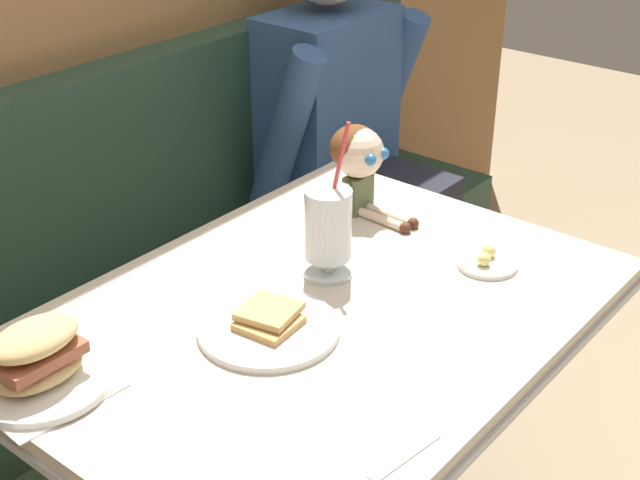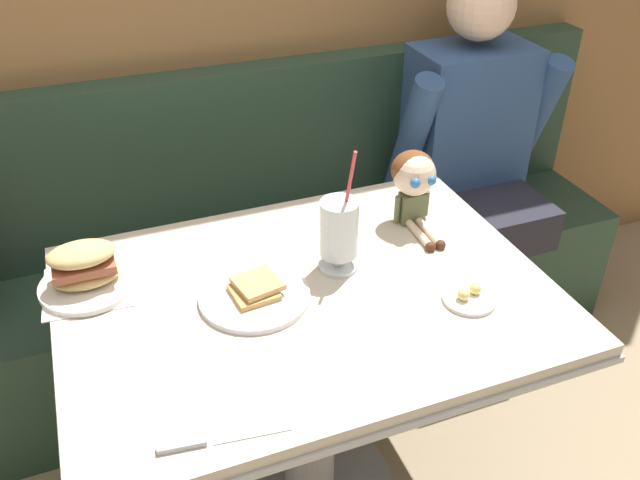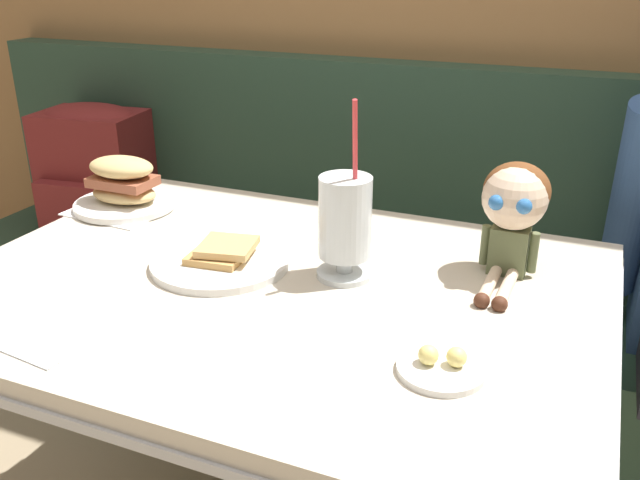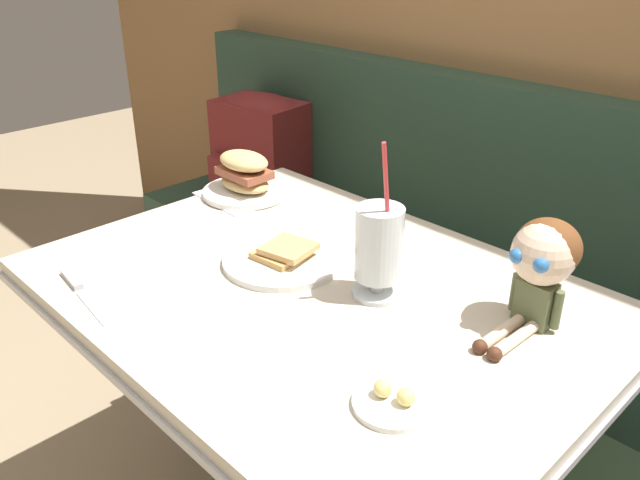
# 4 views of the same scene
# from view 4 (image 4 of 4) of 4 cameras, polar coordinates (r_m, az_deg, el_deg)

# --- Properties ---
(wood_panel_wall) EXTENTS (4.40, 0.08, 2.40)m
(wood_panel_wall) POSITION_cam_4_polar(r_m,az_deg,el_deg) (1.82, 20.89, 19.05)
(wood_panel_wall) COLOR olive
(wood_panel_wall) RESTS_ON ground
(booth_bench) EXTENTS (2.60, 0.48, 1.00)m
(booth_bench) POSITION_cam_4_polar(r_m,az_deg,el_deg) (1.91, 13.43, -7.94)
(booth_bench) COLOR #233D2D
(booth_bench) RESTS_ON ground
(diner_table) EXTENTS (1.11, 0.81, 0.74)m
(diner_table) POSITION_cam_4_polar(r_m,az_deg,el_deg) (1.38, -0.38, -11.16)
(diner_table) COLOR beige
(diner_table) RESTS_ON ground
(toast_plate) EXTENTS (0.25, 0.25, 0.04)m
(toast_plate) POSITION_cam_4_polar(r_m,az_deg,el_deg) (1.35, -3.27, -1.59)
(toast_plate) COLOR white
(toast_plate) RESTS_ON diner_table
(milkshake_glass) EXTENTS (0.10, 0.10, 0.31)m
(milkshake_glass) POSITION_cam_4_polar(r_m,az_deg,el_deg) (1.20, 5.20, -0.64)
(milkshake_glass) COLOR silver
(milkshake_glass) RESTS_ON diner_table
(sandwich_plate) EXTENTS (0.22, 0.22, 0.12)m
(sandwich_plate) POSITION_cam_4_polar(r_m,az_deg,el_deg) (1.68, -6.65, 5.41)
(sandwich_plate) COLOR white
(sandwich_plate) RESTS_ON diner_table
(butter_saucer) EXTENTS (0.12, 0.12, 0.04)m
(butter_saucer) POSITION_cam_4_polar(r_m,az_deg,el_deg) (0.99, 6.42, -13.90)
(butter_saucer) COLOR white
(butter_saucer) RESTS_ON diner_table
(butter_knife) EXTENTS (0.24, 0.05, 0.01)m
(butter_knife) POSITION_cam_4_polar(r_m,az_deg,el_deg) (1.34, -20.55, -3.86)
(butter_knife) COLOR silver
(butter_knife) RESTS_ON diner_table
(seated_doll) EXTENTS (0.11, 0.22, 0.20)m
(seated_doll) POSITION_cam_4_polar(r_m,az_deg,el_deg) (1.16, 19.02, -1.61)
(seated_doll) COLOR #5B6642
(seated_doll) RESTS_ON diner_table
(backpack) EXTENTS (0.32, 0.28, 0.41)m
(backpack) POSITION_cam_4_polar(r_m,az_deg,el_deg) (2.29, -5.37, 7.87)
(backpack) COLOR maroon
(backpack) RESTS_ON booth_bench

